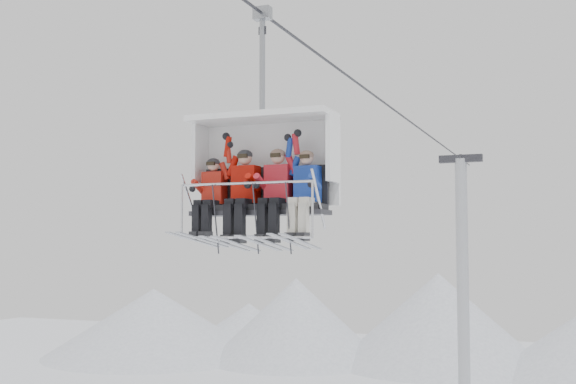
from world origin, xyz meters
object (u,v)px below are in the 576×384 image
at_px(skier_far_right, 305,191).
at_px(chairlift_carrier, 265,164).
at_px(skier_far_left, 211,195).
at_px(lift_tower_right, 463,320).
at_px(skier_center_left, 243,191).
at_px(skier_center_right, 276,191).

bearing_deg(skier_far_right, chairlift_carrier, 159.71).
bearing_deg(skier_far_left, chairlift_carrier, 20.08).
bearing_deg(chairlift_carrier, lift_tower_right, 90.00).
relative_size(lift_tower_right, skier_center_left, 7.93).
relative_size(chairlift_carrier, skier_center_right, 2.36).
xyz_separation_m(lift_tower_right, skier_far_right, (0.84, -23.37, 4.42)).
relative_size(lift_tower_right, skier_far_left, 7.99).
height_order(chairlift_carrier, skier_center_left, chairlift_carrier).
bearing_deg(lift_tower_right, skier_center_right, -89.19).
height_order(chairlift_carrier, skier_center_right, chairlift_carrier).
height_order(lift_tower_right, skier_far_left, lift_tower_right).
bearing_deg(skier_far_right, lift_tower_right, 92.06).
distance_m(lift_tower_right, skier_center_right, 23.79).
xyz_separation_m(lift_tower_right, skier_far_left, (-0.87, -23.38, 4.40)).
relative_size(skier_center_right, skier_far_right, 1.00).
distance_m(lift_tower_right, skier_far_right, 23.80).
xyz_separation_m(skier_center_left, skier_center_right, (0.60, -0.00, -0.01)).
height_order(lift_tower_right, skier_center_right, lift_tower_right).
relative_size(skier_far_left, skier_center_right, 1.00).
bearing_deg(chairlift_carrier, skier_center_left, -131.81).
distance_m(skier_center_right, skier_far_right, 0.51).
bearing_deg(skier_center_left, skier_far_right, -0.40).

